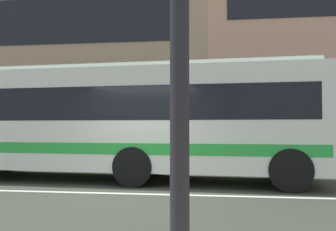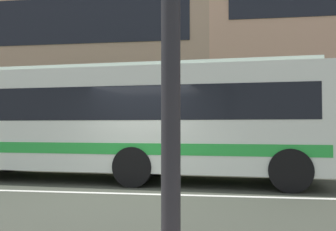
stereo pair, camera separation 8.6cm
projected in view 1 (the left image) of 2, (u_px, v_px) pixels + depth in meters
ground_plane at (132, 194)px, 8.00m from camera, size 160.00×160.00×0.00m
lane_centre_line at (132, 194)px, 8.00m from camera, size 60.00×0.16×0.01m
hedge_row_far at (99, 154)px, 13.69m from camera, size 18.82×1.10×0.91m
apartment_block_left at (35, 61)px, 24.65m from camera, size 23.78×11.38×12.01m
transit_bus at (122, 118)px, 10.21m from camera, size 10.94×3.16×3.14m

